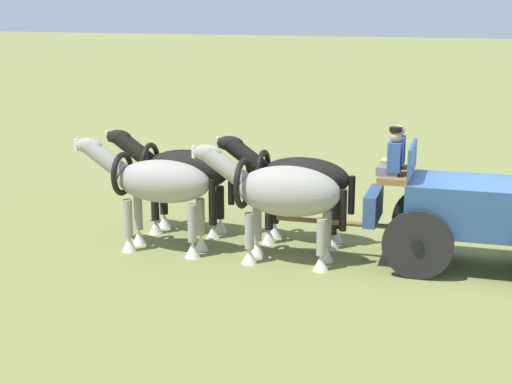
# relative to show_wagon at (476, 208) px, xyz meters

# --- Properties ---
(ground_plane) EXTENTS (220.00, 220.00, 0.00)m
(ground_plane) POSITION_rel_show_wagon_xyz_m (-0.17, -0.02, -1.20)
(ground_plane) COLOR olive
(show_wagon) EXTENTS (5.92, 2.17, 2.72)m
(show_wagon) POSITION_rel_show_wagon_xyz_m (0.00, 0.00, 0.00)
(show_wagon) COLOR #2D4C7A
(show_wagon) RESTS_ON ground
(draft_horse_rear_near) EXTENTS (3.08, 1.17, 2.27)m
(draft_horse_rear_near) POSITION_rel_show_wagon_xyz_m (3.53, 0.98, 0.19)
(draft_horse_rear_near) COLOR #9E998E
(draft_horse_rear_near) RESTS_ON ground
(draft_horse_rear_off) EXTENTS (3.00, 1.05, 2.23)m
(draft_horse_rear_off) POSITION_rel_show_wagon_xyz_m (3.67, -0.31, 0.15)
(draft_horse_rear_off) COLOR black
(draft_horse_rear_off) RESTS_ON ground
(draft_horse_lead_near) EXTENTS (3.05, 1.06, 2.27)m
(draft_horse_lead_near) POSITION_rel_show_wagon_xyz_m (6.14, 1.22, 0.19)
(draft_horse_lead_near) COLOR #9E998E
(draft_horse_lead_near) RESTS_ON ground
(draft_horse_lead_off) EXTENTS (2.99, 1.07, 2.24)m
(draft_horse_lead_off) POSITION_rel_show_wagon_xyz_m (6.25, -0.08, 0.16)
(draft_horse_lead_off) COLOR black
(draft_horse_lead_off) RESTS_ON ground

